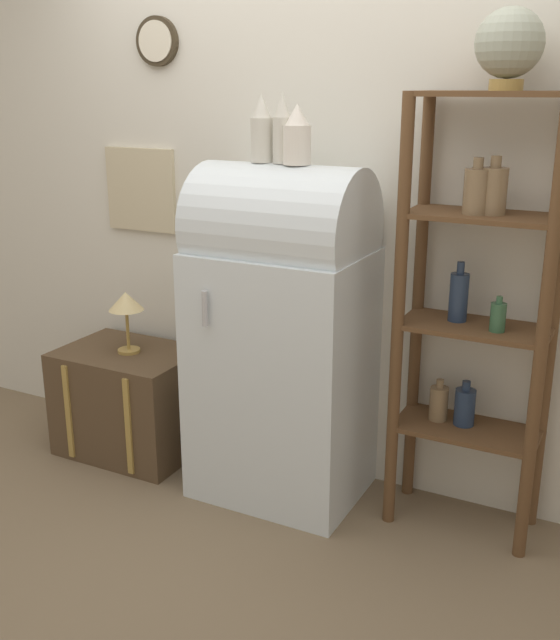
% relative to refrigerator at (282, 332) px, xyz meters
% --- Properties ---
extents(ground_plane, '(12.00, 12.00, 0.00)m').
position_rel_refrigerator_xyz_m(ground_plane, '(0.00, -0.27, -0.76)').
color(ground_plane, '#7A664C').
extents(wall_back, '(7.00, 0.09, 2.70)m').
position_rel_refrigerator_xyz_m(wall_back, '(-0.01, 0.30, 0.59)').
color(wall_back, silver).
rests_on(wall_back, ground_plane).
extents(refrigerator, '(0.72, 0.59, 1.49)m').
position_rel_refrigerator_xyz_m(refrigerator, '(0.00, 0.00, 0.00)').
color(refrigerator, silver).
rests_on(refrigerator, ground_plane).
extents(suitcase_trunk, '(0.67, 0.50, 0.54)m').
position_rel_refrigerator_xyz_m(suitcase_trunk, '(-0.86, -0.01, -0.50)').
color(suitcase_trunk, brown).
rests_on(suitcase_trunk, ground_plane).
extents(shelf_unit, '(0.60, 0.31, 1.78)m').
position_rel_refrigerator_xyz_m(shelf_unit, '(0.80, 0.10, 0.23)').
color(shelf_unit, brown).
rests_on(shelf_unit, ground_plane).
extents(globe, '(0.24, 0.24, 0.28)m').
position_rel_refrigerator_xyz_m(globe, '(0.85, 0.10, 1.17)').
color(globe, '#AD8942').
rests_on(globe, shelf_unit).
extents(vase_left, '(0.09, 0.09, 0.27)m').
position_rel_refrigerator_xyz_m(vase_left, '(-0.09, 0.01, 0.85)').
color(vase_left, beige).
rests_on(vase_left, refrigerator).
extents(vase_center, '(0.08, 0.08, 0.28)m').
position_rel_refrigerator_xyz_m(vase_center, '(0.00, 0.01, 0.86)').
color(vase_center, beige).
rests_on(vase_center, refrigerator).
extents(vase_right, '(0.11, 0.11, 0.24)m').
position_rel_refrigerator_xyz_m(vase_right, '(0.07, -0.01, 0.84)').
color(vase_right, silver).
rests_on(vase_right, refrigerator).
extents(desk_lamp, '(0.17, 0.17, 0.31)m').
position_rel_refrigerator_xyz_m(desk_lamp, '(-0.84, -0.01, 0.01)').
color(desk_lamp, '#AD8942').
rests_on(desk_lamp, suitcase_trunk).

